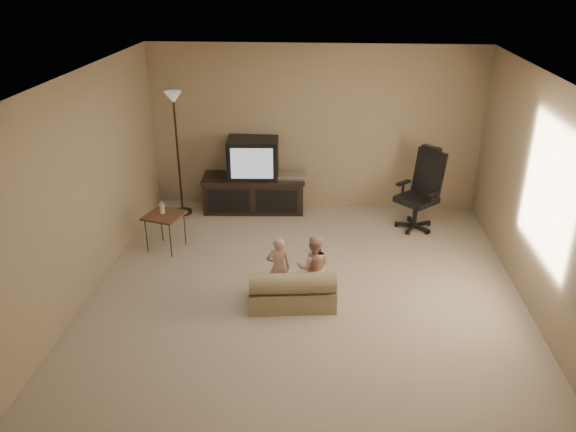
% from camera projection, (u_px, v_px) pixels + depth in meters
% --- Properties ---
extents(floor, '(5.50, 5.50, 0.00)m').
position_uv_depth(floor, '(305.00, 297.00, 6.51)').
color(floor, '#C2B29A').
rests_on(floor, ground).
extents(room_shell, '(5.50, 5.50, 5.50)m').
position_uv_depth(room_shell, '(307.00, 174.00, 5.88)').
color(room_shell, white).
rests_on(room_shell, floor).
extents(tv_stand, '(1.63, 0.68, 1.14)m').
position_uv_depth(tv_stand, '(254.00, 181.00, 8.64)').
color(tv_stand, black).
rests_on(tv_stand, floor).
extents(office_chair, '(0.78, 0.78, 1.20)m').
position_uv_depth(office_chair, '(420.00, 200.00, 8.06)').
color(office_chair, black).
rests_on(office_chair, floor).
extents(side_table, '(0.57, 0.57, 0.69)m').
position_uv_depth(side_table, '(164.00, 215.00, 7.41)').
color(side_table, brown).
rests_on(side_table, floor).
extents(floor_lamp, '(0.29, 0.29, 1.88)m').
position_uv_depth(floor_lamp, '(176.00, 127.00, 8.14)').
color(floor_lamp, black).
rests_on(floor_lamp, floor).
extents(child_sofa, '(1.02, 0.65, 0.47)m').
position_uv_depth(child_sofa, '(292.00, 291.00, 6.28)').
color(child_sofa, tan).
rests_on(child_sofa, floor).
extents(toddler_left, '(0.29, 0.22, 0.75)m').
position_uv_depth(toddler_left, '(279.00, 268.00, 6.38)').
color(toddler_left, '#DFA68B').
rests_on(toddler_left, floor).
extents(toddler_right, '(0.39, 0.22, 0.80)m').
position_uv_depth(toddler_right, '(314.00, 268.00, 6.33)').
color(toddler_right, '#DFA68B').
rests_on(toddler_right, floor).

